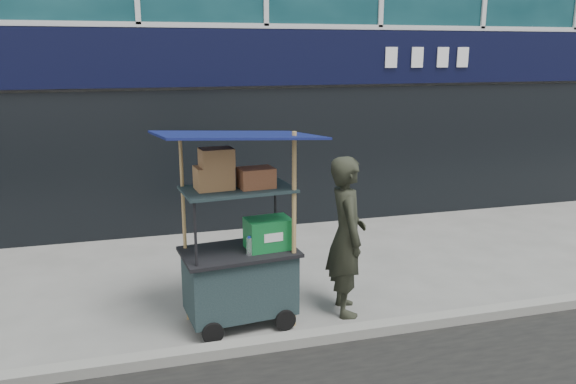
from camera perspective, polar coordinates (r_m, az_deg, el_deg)
name	(u,v)px	position (r m, az deg, el deg)	size (l,w,h in m)	color
ground	(349,328)	(6.48, 6.25, -13.58)	(80.00, 80.00, 0.00)	slate
curb	(356,332)	(6.29, 6.95, -13.90)	(80.00, 0.18, 0.12)	gray
vendor_cart	(241,257)	(6.28, -4.82, -6.61)	(1.78, 1.34, 2.25)	#182729
vendor_man	(347,236)	(6.52, 5.97, -4.47)	(0.68, 0.45, 1.87)	#26291E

